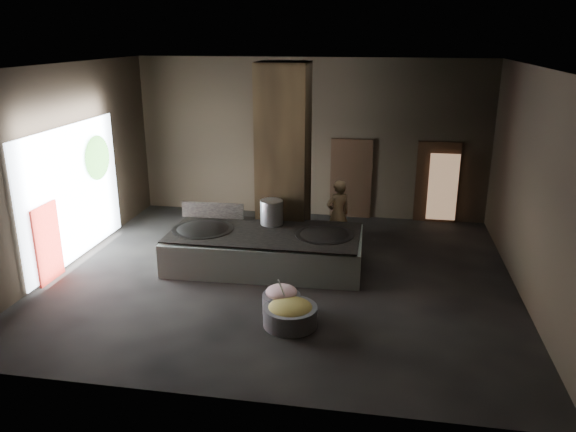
% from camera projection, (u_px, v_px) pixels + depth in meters
% --- Properties ---
extents(floor, '(10.00, 9.00, 0.10)m').
position_uv_depth(floor, '(282.00, 277.00, 12.48)').
color(floor, black).
rests_on(floor, ground).
extents(ceiling, '(10.00, 9.00, 0.10)m').
position_uv_depth(ceiling, '(281.00, 63.00, 11.05)').
color(ceiling, black).
rests_on(ceiling, back_wall).
extents(back_wall, '(10.00, 0.10, 4.50)m').
position_uv_depth(back_wall, '(310.00, 138.00, 16.03)').
color(back_wall, black).
rests_on(back_wall, ground).
extents(front_wall, '(10.00, 0.10, 4.50)m').
position_uv_depth(front_wall, '(220.00, 258.00, 7.51)').
color(front_wall, black).
rests_on(front_wall, ground).
extents(left_wall, '(0.10, 9.00, 4.50)m').
position_uv_depth(left_wall, '(61.00, 167.00, 12.59)').
color(left_wall, black).
rests_on(left_wall, ground).
extents(right_wall, '(0.10, 9.00, 4.50)m').
position_uv_depth(right_wall, '(536.00, 188.00, 10.95)').
color(right_wall, black).
rests_on(right_wall, ground).
extents(pillar, '(1.20, 1.20, 4.50)m').
position_uv_depth(pillar, '(284.00, 157.00, 13.60)').
color(pillar, black).
rests_on(pillar, ground).
extents(hearth_platform, '(4.44, 2.22, 0.76)m').
position_uv_depth(hearth_platform, '(265.00, 250.00, 12.85)').
color(hearth_platform, silver).
rests_on(hearth_platform, ground).
extents(platform_cap, '(4.28, 2.06, 0.03)m').
position_uv_depth(platform_cap, '(265.00, 232.00, 12.72)').
color(platform_cap, black).
rests_on(platform_cap, hearth_platform).
extents(wok_left, '(1.38, 1.38, 0.38)m').
position_uv_depth(wok_left, '(203.00, 232.00, 12.92)').
color(wok_left, black).
rests_on(wok_left, hearth_platform).
extents(wok_left_rim, '(1.41, 1.41, 0.05)m').
position_uv_depth(wok_left_rim, '(203.00, 229.00, 12.90)').
color(wok_left_rim, black).
rests_on(wok_left_rim, hearth_platform).
extents(wok_right, '(1.29, 1.29, 0.36)m').
position_uv_depth(wok_right, '(324.00, 238.00, 12.56)').
color(wok_right, black).
rests_on(wok_right, hearth_platform).
extents(wok_right_rim, '(1.31, 1.31, 0.05)m').
position_uv_depth(wok_right_rim, '(324.00, 235.00, 12.54)').
color(wok_right_rim, black).
rests_on(wok_right_rim, hearth_platform).
extents(stock_pot, '(0.53, 0.53, 0.57)m').
position_uv_depth(stock_pot, '(272.00, 212.00, 13.12)').
color(stock_pot, '#B7BCBF').
rests_on(stock_pot, hearth_platform).
extents(splash_guard, '(1.52, 0.10, 0.38)m').
position_uv_depth(splash_guard, '(213.00, 210.00, 13.59)').
color(splash_guard, black).
rests_on(splash_guard, hearth_platform).
extents(cook, '(0.75, 0.70, 1.73)m').
position_uv_depth(cook, '(338.00, 214.00, 13.84)').
color(cook, olive).
rests_on(cook, ground).
extents(veg_basin, '(1.06, 1.06, 0.37)m').
position_uv_depth(veg_basin, '(290.00, 316.00, 10.29)').
color(veg_basin, slate).
rests_on(veg_basin, ground).
extents(veg_fill, '(0.82, 0.82, 0.25)m').
position_uv_depth(veg_fill, '(290.00, 308.00, 10.24)').
color(veg_fill, '#7F9849').
rests_on(veg_fill, veg_basin).
extents(ladle, '(0.17, 0.38, 0.71)m').
position_uv_depth(ladle, '(284.00, 294.00, 10.34)').
color(ladle, '#B7BCBF').
rests_on(ladle, veg_basin).
extents(meat_basin, '(0.94, 0.94, 0.40)m').
position_uv_depth(meat_basin, '(281.00, 304.00, 10.71)').
color(meat_basin, slate).
rests_on(meat_basin, ground).
extents(meat_fill, '(0.60, 0.60, 0.23)m').
position_uv_depth(meat_fill, '(281.00, 292.00, 10.63)').
color(meat_fill, '#D07D88').
rests_on(meat_fill, meat_basin).
extents(doorway_near, '(1.18, 0.08, 2.38)m').
position_uv_depth(doorway_near, '(351.00, 180.00, 16.10)').
color(doorway_near, black).
rests_on(doorway_near, ground).
extents(doorway_near_glow, '(0.76, 0.04, 1.80)m').
position_uv_depth(doorway_near_glow, '(350.00, 181.00, 16.23)').
color(doorway_near_glow, '#8C6647').
rests_on(doorway_near_glow, ground).
extents(doorway_far, '(1.18, 0.08, 2.38)m').
position_uv_depth(doorway_far, '(437.00, 184.00, 15.71)').
color(doorway_far, black).
rests_on(doorway_far, ground).
extents(doorway_far_glow, '(0.80, 0.04, 1.88)m').
position_uv_depth(doorway_far_glow, '(443.00, 187.00, 15.55)').
color(doorway_far_glow, '#8C6647').
rests_on(doorway_far_glow, ground).
extents(left_opening, '(0.04, 4.20, 3.10)m').
position_uv_depth(left_opening, '(73.00, 193.00, 12.96)').
color(left_opening, white).
rests_on(left_opening, ground).
extents(pavilion_sliver, '(0.05, 0.90, 1.70)m').
position_uv_depth(pavilion_sliver, '(48.00, 243.00, 11.97)').
color(pavilion_sliver, maroon).
rests_on(pavilion_sliver, ground).
extents(tree_silhouette, '(0.28, 1.10, 1.10)m').
position_uv_depth(tree_silhouette, '(97.00, 158.00, 13.79)').
color(tree_silhouette, '#194714').
rests_on(tree_silhouette, left_opening).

